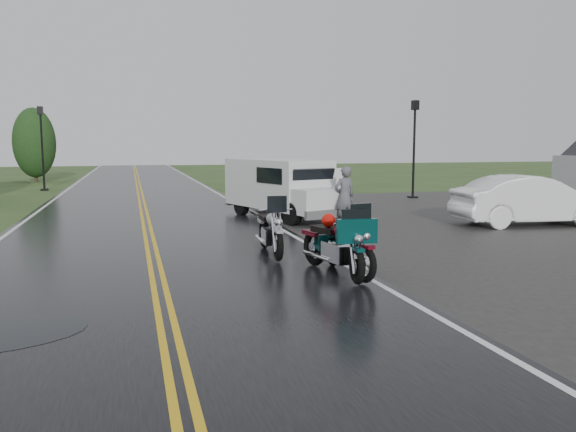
# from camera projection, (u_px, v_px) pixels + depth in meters

# --- Properties ---
(ground) EXTENTS (120.00, 120.00, 0.00)m
(ground) POSITION_uv_depth(u_px,v_px,m) (161.00, 295.00, 9.48)
(ground) COLOR #2D471E
(ground) RESTS_ON ground
(road) EXTENTS (8.00, 100.00, 0.04)m
(road) POSITION_uv_depth(u_px,v_px,m) (145.00, 219.00, 19.03)
(road) COLOR black
(road) RESTS_ON ground
(parking_pad) EXTENTS (14.00, 24.00, 0.03)m
(parking_pad) POSITION_uv_depth(u_px,v_px,m) (519.00, 227.00, 17.20)
(parking_pad) COLOR black
(parking_pad) RESTS_ON ground
(motorcycle_red) EXTENTS (1.35, 2.49, 1.40)m
(motorcycle_red) POSITION_uv_depth(u_px,v_px,m) (364.00, 248.00, 9.98)
(motorcycle_red) COLOR #5C0A18
(motorcycle_red) RESTS_ON ground
(motorcycle_teal) EXTENTS (1.03, 2.34, 1.34)m
(motorcycle_teal) POSITION_uv_depth(u_px,v_px,m) (357.00, 251.00, 9.85)
(motorcycle_teal) COLOR #043434
(motorcycle_teal) RESTS_ON ground
(motorcycle_silver) EXTENTS (0.96, 2.35, 1.36)m
(motorcycle_silver) POSITION_uv_depth(u_px,v_px,m) (278.00, 232.00, 11.84)
(motorcycle_silver) COLOR #9FA2A6
(motorcycle_silver) RESTS_ON ground
(van_white) EXTENTS (3.54, 5.58, 2.05)m
(van_white) POSITION_uv_depth(u_px,v_px,m) (293.00, 193.00, 17.24)
(van_white) COLOR silver
(van_white) RESTS_ON ground
(person_at_van) EXTENTS (0.73, 0.54, 1.84)m
(person_at_van) POSITION_uv_depth(u_px,v_px,m) (345.00, 197.00, 17.12)
(person_at_van) COLOR #55545A
(person_at_van) RESTS_ON ground
(sedan_white) EXTENTS (4.84, 2.14, 1.54)m
(sedan_white) POSITION_uv_depth(u_px,v_px,m) (530.00, 201.00, 17.38)
(sedan_white) COLOR white
(sedan_white) RESTS_ON ground
(lamp_post_far_left) EXTENTS (0.39, 0.39, 4.60)m
(lamp_post_far_left) POSITION_uv_depth(u_px,v_px,m) (42.00, 148.00, 30.39)
(lamp_post_far_left) COLOR black
(lamp_post_far_left) RESTS_ON ground
(lamp_post_far_right) EXTENTS (0.39, 0.39, 4.58)m
(lamp_post_far_right) POSITION_uv_depth(u_px,v_px,m) (414.00, 149.00, 26.03)
(lamp_post_far_right) COLOR black
(lamp_post_far_right) RESTS_ON ground
(tree_left_far) EXTENTS (2.75, 2.75, 4.23)m
(tree_left_far) POSITION_uv_depth(u_px,v_px,m) (35.00, 150.00, 37.54)
(tree_left_far) COLOR #1E3D19
(tree_left_far) RESTS_ON ground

